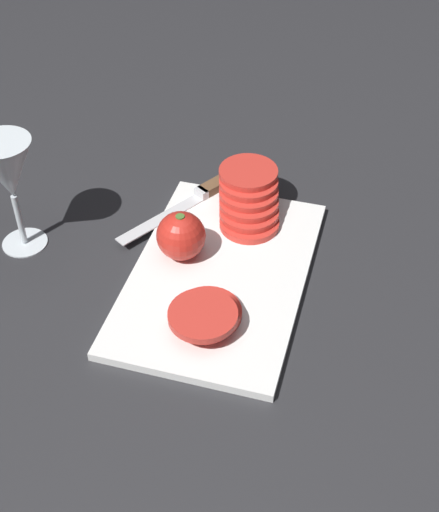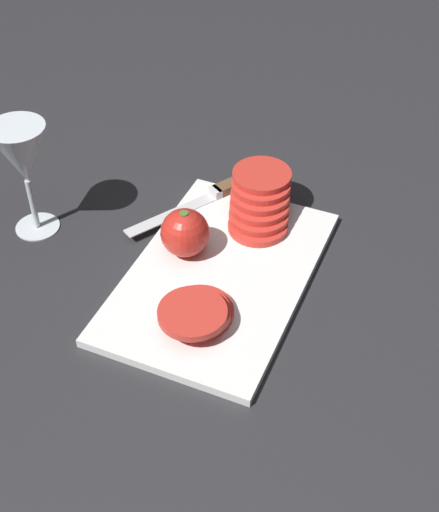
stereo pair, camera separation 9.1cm
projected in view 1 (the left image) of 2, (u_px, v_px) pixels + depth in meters
ground_plane at (239, 272)px, 1.00m from camera, size 3.00×3.00×0.00m
cutting_board at (220, 275)px, 0.98m from camera, size 0.37×0.23×0.01m
wine_glass at (8, 174)px, 0.96m from camera, size 0.08×0.08×0.18m
whole_tomato at (180, 237)px, 0.98m from camera, size 0.07×0.07×0.07m
knife at (213, 187)px, 1.11m from camera, size 0.23×0.15×0.01m
tomato_slice_stack_near at (205, 314)px, 0.90m from camera, size 0.11×0.09×0.03m
tomato_slice_stack_far at (249, 198)px, 1.06m from camera, size 0.14×0.11×0.06m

